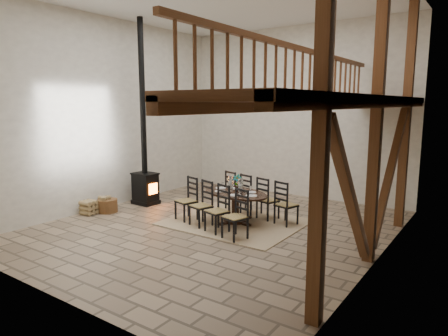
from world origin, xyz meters
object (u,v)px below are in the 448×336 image
Objects in this scene: wood_stove at (145,164)px; log_stack at (89,207)px; log_basket at (107,205)px; dining_table at (235,207)px.

wood_stove reaches higher than log_stack.
log_stack is (-0.19, -0.42, -0.00)m from log_basket.
log_basket is 1.32× the size of log_stack.
wood_stove is 1.89m from log_stack.
wood_stove is at bearing 81.33° from log_basket.
dining_table is at bearing 19.25° from log_basket.
dining_table is 3.74m from log_stack.
dining_table is 6.82× the size of log_stack.
log_stack is at bearing -99.96° from wood_stove.
wood_stove is at bearing 76.82° from log_stack.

